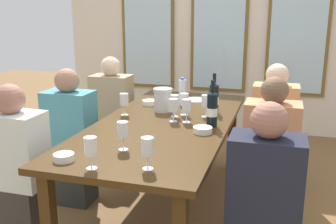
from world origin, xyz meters
TOP-DOWN VIEW (x-y plane):
  - ground_plane at (0.00, 0.00)m, footprint 12.00×12.00m
  - back_wall_with_windows at (0.00, 2.37)m, footprint 4.16×0.10m
  - dining_table at (0.00, 0.00)m, footprint 0.96×2.15m
  - white_plate_0 at (0.07, 0.74)m, footprint 0.23×0.23m
  - metal_pitcher at (-0.10, 0.28)m, footprint 0.16×0.16m
  - wine_bottle_0 at (0.30, 0.36)m, footprint 0.08×0.08m
  - wine_bottle_1 at (0.36, -0.02)m, footprint 0.08×0.08m
  - tasting_bowl_0 at (-0.30, -0.91)m, footprint 0.12×0.12m
  - tasting_bowl_1 at (-0.28, 0.45)m, footprint 0.13×0.13m
  - tasting_bowl_2 at (0.33, -0.20)m, footprint 0.13×0.13m
  - water_bottle at (-0.01, 0.54)m, footprint 0.06×0.06m
  - wine_glass_0 at (0.16, 0.02)m, footprint 0.07×0.07m
  - wine_glass_1 at (0.18, -0.89)m, footprint 0.07×0.07m
  - wine_glass_2 at (0.04, 0.14)m, footprint 0.07×0.07m
  - wine_glass_3 at (-0.36, 0.08)m, footprint 0.07×0.07m
  - wine_glass_4 at (-0.06, -0.66)m, footprint 0.07×0.07m
  - wine_glass_5 at (0.06, 0.01)m, footprint 0.07×0.07m
  - wine_glass_6 at (-0.10, -0.97)m, footprint 0.07×0.07m
  - wine_glass_7 at (0.09, 0.21)m, footprint 0.07×0.07m
  - wine_glass_8 at (0.27, 0.20)m, footprint 0.07×0.07m
  - seated_person_0 at (-0.77, -0.05)m, footprint 0.38×0.24m
  - seated_person_1 at (0.77, 0.02)m, footprint 0.38×0.24m
  - seated_person_2 at (-0.77, 0.74)m, footprint 0.38×0.24m
  - seated_person_3 at (0.77, 0.70)m, footprint 0.38×0.24m
  - seated_person_4 at (-0.77, -0.72)m, footprint 0.38×0.24m
  - seated_person_5 at (0.77, -0.75)m, footprint 0.38×0.24m

SIDE VIEW (x-z plane):
  - ground_plane at x=0.00m, z-range 0.00..0.00m
  - seated_person_0 at x=-0.77m, z-range -0.03..1.08m
  - seated_person_1 at x=0.77m, z-range -0.03..1.08m
  - seated_person_2 at x=-0.77m, z-range -0.03..1.08m
  - seated_person_3 at x=0.77m, z-range -0.03..1.08m
  - seated_person_4 at x=-0.77m, z-range -0.03..1.08m
  - seated_person_5 at x=0.77m, z-range -0.03..1.08m
  - dining_table at x=0.00m, z-range 0.30..1.04m
  - white_plate_0 at x=0.07m, z-range 0.74..0.75m
  - tasting_bowl_0 at x=-0.30m, z-range 0.74..0.78m
  - tasting_bowl_2 at x=0.33m, z-range 0.74..0.78m
  - tasting_bowl_1 at x=-0.28m, z-range 0.74..0.78m
  - metal_pitcher at x=-0.10m, z-range 0.74..0.93m
  - water_bottle at x=-0.01m, z-range 0.73..0.97m
  - wine_glass_1 at x=0.18m, z-range 0.77..0.94m
  - wine_glass_4 at x=-0.06m, z-range 0.77..0.94m
  - wine_glass_5 at x=0.06m, z-range 0.77..0.94m
  - wine_glass_3 at x=-0.36m, z-range 0.77..0.94m
  - wine_glass_2 at x=0.04m, z-range 0.77..0.94m
  - wine_glass_0 at x=0.16m, z-range 0.77..0.95m
  - wine_glass_6 at x=-0.10m, z-range 0.77..0.95m
  - wine_glass_7 at x=0.09m, z-range 0.77..0.95m
  - wine_glass_8 at x=0.27m, z-range 0.77..0.95m
  - wine_bottle_0 at x=0.30m, z-range 0.70..1.02m
  - wine_bottle_1 at x=0.36m, z-range 0.70..1.04m
  - back_wall_with_windows at x=0.00m, z-range 0.00..2.90m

